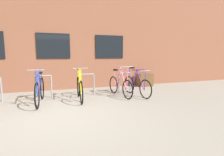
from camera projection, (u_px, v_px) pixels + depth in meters
name	position (u px, v px, depth m)	size (l,w,h in m)	color
ground_plane	(57.00, 115.00, 4.19)	(42.00, 42.00, 0.00)	gray
storefront_building	(52.00, 21.00, 9.52)	(28.00, 5.96, 6.74)	brown
bike_rack	(43.00, 84.00, 5.79)	(6.55, 0.05, 0.80)	gray
bicycle_yellow	(80.00, 88.00, 5.61)	(0.44, 1.73, 1.11)	black
bicycle_purple	(137.00, 85.00, 6.23)	(0.44, 1.67, 1.05)	black
bicycle_blue	(40.00, 90.00, 5.20)	(0.44, 1.85, 1.09)	black
bicycle_pink	(120.00, 85.00, 6.19)	(0.44, 1.71, 1.11)	black
planter_box	(145.00, 80.00, 8.12)	(0.70, 0.44, 0.60)	brown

